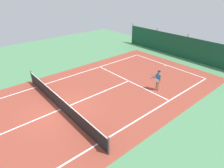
% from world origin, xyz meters
% --- Properties ---
extents(ground_plane, '(36.00, 36.00, 0.00)m').
position_xyz_m(ground_plane, '(0.00, 0.00, 0.00)').
color(ground_plane, '#4C8456').
extents(court_surface, '(11.02, 26.60, 0.01)m').
position_xyz_m(court_surface, '(0.00, 0.00, 0.00)').
color(court_surface, brown).
rests_on(court_surface, ground).
extents(tennis_net, '(10.12, 0.10, 1.10)m').
position_xyz_m(tennis_net, '(0.00, 0.00, 0.51)').
color(tennis_net, black).
rests_on(tennis_net, ground).
extents(back_fence, '(16.30, 0.98, 2.70)m').
position_xyz_m(back_fence, '(-0.00, 15.60, 0.67)').
color(back_fence, '#14472D').
rests_on(back_fence, ground).
extents(tennis_player, '(0.80, 0.68, 1.64)m').
position_xyz_m(tennis_player, '(2.53, 6.99, 0.96)').
color(tennis_player, '#9E7051').
rests_on(tennis_player, ground).
extents(tennis_ball_near_player, '(0.07, 0.07, 0.07)m').
position_xyz_m(tennis_ball_near_player, '(3.86, 10.94, 0.03)').
color(tennis_ball_near_player, '#CCDB33').
rests_on(tennis_ball_near_player, ground).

